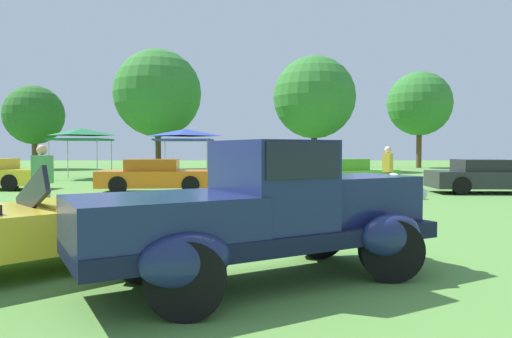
{
  "coord_description": "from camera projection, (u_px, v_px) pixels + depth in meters",
  "views": [
    {
      "loc": [
        -0.24,
        -6.12,
        1.6
      ],
      "look_at": [
        -0.18,
        2.5,
        1.23
      ],
      "focal_mm": 33.13,
      "sensor_mm": 36.0,
      "label": 1
    }
  ],
  "objects": [
    {
      "name": "show_car_charcoal",
      "position": [
        485.0,
        177.0,
        17.07
      ],
      "size": [
        3.95,
        1.82,
        1.22
      ],
      "color": "#28282D",
      "rests_on": "ground_plane"
    },
    {
      "name": "treeline_center",
      "position": [
        314.0,
        97.0,
        34.04
      ],
      "size": [
        5.93,
        5.93,
        8.29
      ],
      "color": "#47331E",
      "rests_on": "ground_plane"
    },
    {
      "name": "ground_plane",
      "position": [
        271.0,
        271.0,
        6.18
      ],
      "size": [
        120.0,
        120.0,
        0.0
      ],
      "primitive_type": "plane",
      "color": "#568C3D"
    },
    {
      "name": "neighbor_convertible",
      "position": [
        22.0,
        227.0,
        6.16
      ],
      "size": [
        4.26,
        4.08,
        1.4
      ],
      "color": "yellow",
      "rests_on": "ground_plane"
    },
    {
      "name": "canopy_tent_left_field",
      "position": [
        81.0,
        134.0,
        25.22
      ],
      "size": [
        2.73,
        2.73,
        2.71
      ],
      "color": "#B7B7BC",
      "rests_on": "ground_plane"
    },
    {
      "name": "feature_pickup_truck",
      "position": [
        265.0,
        210.0,
        5.64
      ],
      "size": [
        4.54,
        3.38,
        1.7
      ],
      "color": "black",
      "rests_on": "ground_plane"
    },
    {
      "name": "treeline_far_left",
      "position": [
        34.0,
        115.0,
        37.42
      ],
      "size": [
        4.67,
        4.67,
        6.63
      ],
      "color": "brown",
      "rests_on": "ground_plane"
    },
    {
      "name": "spectator_near_truck",
      "position": [
        42.0,
        181.0,
        10.19
      ],
      "size": [
        0.46,
        0.37,
        1.69
      ],
      "color": "#7F7056",
      "rests_on": "ground_plane"
    },
    {
      "name": "treeline_mid_left",
      "position": [
        158.0,
        93.0,
        36.74
      ],
      "size": [
        6.8,
        6.8,
        9.33
      ],
      "color": "#47331E",
      "rests_on": "ground_plane"
    },
    {
      "name": "canopy_tent_center_field",
      "position": [
        185.0,
        134.0,
        26.34
      ],
      "size": [
        3.06,
        3.06,
        2.71
      ],
      "color": "#B7B7BC",
      "rests_on": "ground_plane"
    },
    {
      "name": "show_car_lime",
      "position": [
        344.0,
        175.0,
        18.2
      ],
      "size": [
        4.18,
        2.71,
        1.22
      ],
      "color": "#60C62D",
      "rests_on": "ground_plane"
    },
    {
      "name": "spectator_far_side",
      "position": [
        388.0,
        170.0,
        15.33
      ],
      "size": [
        0.42,
        0.47,
        1.69
      ],
      "color": "#7F7056",
      "rests_on": "ground_plane"
    },
    {
      "name": "show_car_orange",
      "position": [
        156.0,
        176.0,
        17.47
      ],
      "size": [
        4.35,
        1.99,
        1.22
      ],
      "color": "orange",
      "rests_on": "ground_plane"
    },
    {
      "name": "treeline_mid_right",
      "position": [
        420.0,
        104.0,
        39.74
      ],
      "size": [
        5.37,
        5.37,
        8.11
      ],
      "color": "brown",
      "rests_on": "ground_plane"
    }
  ]
}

